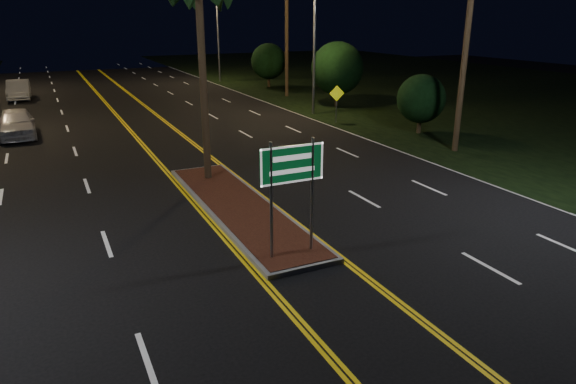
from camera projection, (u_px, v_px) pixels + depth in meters
ground at (345, 307)px, 11.79m from camera, size 120.00×120.00×0.00m
grass_right at (486, 91)px, 45.36m from camera, size 40.00×110.00×0.01m
median_island at (239, 207)px, 17.73m from camera, size 2.25×10.25×0.17m
highway_sign at (292, 175)px, 13.39m from camera, size 1.80×0.08×3.20m
streetlight_right_mid at (309, 27)px, 33.04m from camera, size 1.91×0.44×9.00m
streetlight_right_far at (214, 23)px, 50.09m from camera, size 1.91×0.44×9.00m
shrub_near at (421, 99)px, 28.61m from camera, size 2.70×2.70×3.30m
shrub_mid at (337, 68)px, 37.08m from camera, size 3.78×3.78×4.62m
shrub_far at (269, 61)px, 47.36m from camera, size 3.24×3.24×3.96m
car_near at (16, 121)px, 27.94m from camera, size 2.45×5.50×1.82m
car_far at (18, 88)px, 40.66m from camera, size 2.40×5.37×1.77m
warning_sign at (337, 99)px, 31.61m from camera, size 0.95×0.20×2.30m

